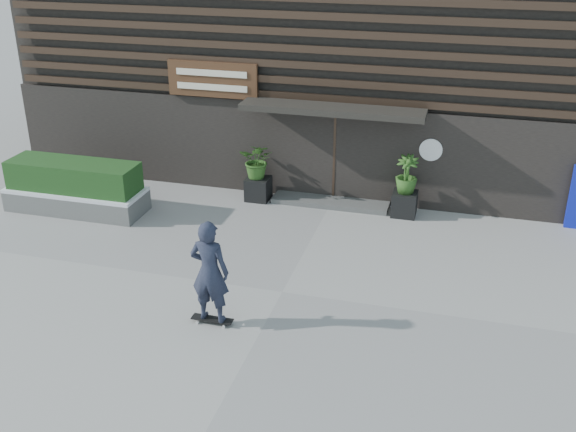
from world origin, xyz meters
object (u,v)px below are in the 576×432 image
(planter_pot_right, at_px, (404,204))
(raised_bed, at_px, (77,201))
(skateboarder, at_px, (210,272))
(planter_pot_left, at_px, (258,189))

(planter_pot_right, bearing_deg, raised_bed, -166.87)
(skateboarder, bearing_deg, planter_pot_right, 63.94)
(planter_pot_left, xyz_separation_m, skateboarder, (0.96, -5.81, 0.77))
(planter_pot_right, bearing_deg, skateboarder, -116.06)
(planter_pot_right, xyz_separation_m, skateboarder, (-2.84, -5.81, 0.77))
(planter_pot_left, relative_size, raised_bed, 0.17)
(planter_pot_left, height_order, skateboarder, skateboarder)
(raised_bed, bearing_deg, skateboarder, -37.31)
(raised_bed, height_order, skateboarder, skateboarder)
(planter_pot_right, height_order, skateboarder, skateboarder)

